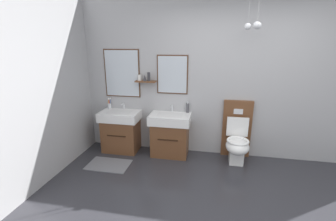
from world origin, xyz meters
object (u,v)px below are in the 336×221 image
Objects in this scene: vanity_sink_right at (170,134)px; toilet at (237,139)px; toothbrush_cup at (110,105)px; soap_dispenser at (188,108)px; vanity_sink_left at (121,130)px.

vanity_sink_right is 1.13m from toilet.
toothbrush_cup is (-1.18, 0.16, 0.41)m from vanity_sink_right.
toothbrush_cup reaches higher than vanity_sink_right.
vanity_sink_right is at bearing -148.51° from soap_dispenser.
toothbrush_cup is at bearing 172.26° from vanity_sink_right.
toilet is (1.13, -0.00, -0.01)m from vanity_sink_right.
vanity_sink_right is 0.74× the size of toilet.
toilet reaches higher than vanity_sink_right.
toilet is at bearing -3.97° from toothbrush_cup.
soap_dispenser reaches higher than vanity_sink_left.
vanity_sink_left is 3.73× the size of soap_dispenser.
soap_dispenser is (0.28, 0.17, 0.44)m from vanity_sink_right.
toothbrush_cup is (-2.32, 0.16, 0.43)m from toilet.
toilet is (2.05, -0.00, -0.01)m from vanity_sink_left.
toilet is at bearing -0.00° from vanity_sink_right.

